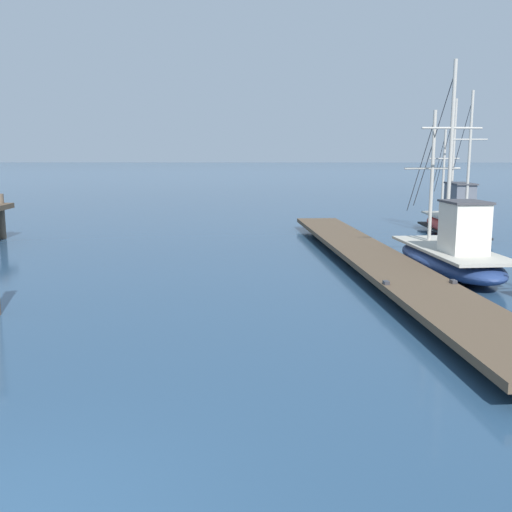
# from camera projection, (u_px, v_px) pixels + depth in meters

# --- Properties ---
(floating_dock) EXTENTS (3.74, 20.34, 0.53)m
(floating_dock) POSITION_uv_depth(u_px,v_px,m) (374.00, 258.00, 17.87)
(floating_dock) COLOR brown
(floating_dock) RESTS_ON ground
(fishing_boat_0) EXTENTS (2.64, 6.62, 6.02)m
(fishing_boat_0) POSITION_uv_depth(u_px,v_px,m) (451.00, 254.00, 17.11)
(fishing_boat_0) COLOR navy
(fishing_boat_0) RESTS_ON ground
(fishing_boat_2) EXTENTS (1.54, 6.32, 5.79)m
(fishing_boat_2) POSITION_uv_depth(u_px,v_px,m) (453.00, 220.00, 25.11)
(fishing_boat_2) COLOR #AD2823
(fishing_boat_2) RESTS_ON ground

